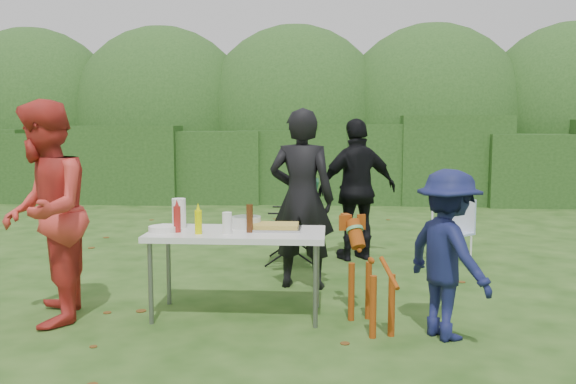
# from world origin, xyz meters

# --- Properties ---
(ground) EXTENTS (80.00, 80.00, 0.00)m
(ground) POSITION_xyz_m (0.00, 0.00, 0.00)
(ground) COLOR #1E4211
(hedge_row) EXTENTS (22.00, 1.40, 1.70)m
(hedge_row) POSITION_xyz_m (0.00, 8.00, 0.85)
(hedge_row) COLOR #23471C
(hedge_row) RESTS_ON ground
(shrub_backdrop) EXTENTS (20.00, 2.60, 3.20)m
(shrub_backdrop) POSITION_xyz_m (0.00, 9.60, 1.60)
(shrub_backdrop) COLOR #3D6628
(shrub_backdrop) RESTS_ON ground
(folding_table) EXTENTS (1.50, 0.70, 0.74)m
(folding_table) POSITION_xyz_m (0.07, 0.18, 0.69)
(folding_table) COLOR silver
(folding_table) RESTS_ON ground
(person_cook) EXTENTS (0.72, 0.53, 1.81)m
(person_cook) POSITION_xyz_m (0.57, 1.14, 0.90)
(person_cook) COLOR black
(person_cook) RESTS_ON ground
(person_red_jacket) EXTENTS (0.95, 1.07, 1.85)m
(person_red_jacket) POSITION_xyz_m (-1.48, -0.12, 0.93)
(person_red_jacket) COLOR red
(person_red_jacket) RESTS_ON ground
(person_black_puffy) EXTENTS (1.09, 0.77, 1.72)m
(person_black_puffy) POSITION_xyz_m (1.19, 2.47, 0.86)
(person_black_puffy) COLOR black
(person_black_puffy) RESTS_ON ground
(child) EXTENTS (0.85, 0.98, 1.31)m
(child) POSITION_xyz_m (1.76, -0.26, 0.65)
(child) COLOR #141945
(child) RESTS_ON ground
(dog) EXTENTS (0.64, 0.96, 0.85)m
(dog) POSITION_xyz_m (1.19, -0.08, 0.42)
(dog) COLOR #8D3A0D
(dog) RESTS_ON ground
(camping_chair) EXTENTS (0.65, 0.65, 1.01)m
(camping_chair) POSITION_xyz_m (0.41, 2.25, 0.51)
(camping_chair) COLOR #113822
(camping_chair) RESTS_ON ground
(lawn_chair) EXTENTS (0.64, 0.64, 0.77)m
(lawn_chair) POSITION_xyz_m (2.31, 2.40, 0.38)
(lawn_chair) COLOR #5989CE
(lawn_chair) RESTS_ON ground
(food_tray) EXTENTS (0.45, 0.30, 0.02)m
(food_tray) POSITION_xyz_m (0.38, 0.26, 0.75)
(food_tray) COLOR #B7B7BA
(food_tray) RESTS_ON folding_table
(focaccia_bread) EXTENTS (0.40, 0.26, 0.04)m
(focaccia_bread) POSITION_xyz_m (0.38, 0.26, 0.78)
(focaccia_bread) COLOR gold
(focaccia_bread) RESTS_ON food_tray
(mustard_bottle) EXTENTS (0.06, 0.06, 0.20)m
(mustard_bottle) POSITION_xyz_m (-0.23, 0.02, 0.84)
(mustard_bottle) COLOR #E0E700
(mustard_bottle) RESTS_ON folding_table
(ketchup_bottle) EXTENTS (0.06, 0.06, 0.22)m
(ketchup_bottle) POSITION_xyz_m (-0.43, 0.09, 0.85)
(ketchup_bottle) COLOR #A41E1B
(ketchup_bottle) RESTS_ON folding_table
(beer_bottle) EXTENTS (0.06, 0.06, 0.24)m
(beer_bottle) POSITION_xyz_m (0.18, 0.12, 0.86)
(beer_bottle) COLOR #47230F
(beer_bottle) RESTS_ON folding_table
(paper_towel_roll) EXTENTS (0.12, 0.12, 0.26)m
(paper_towel_roll) POSITION_xyz_m (-0.47, 0.31, 0.87)
(paper_towel_roll) COLOR white
(paper_towel_roll) RESTS_ON folding_table
(cup_stack) EXTENTS (0.08, 0.08, 0.18)m
(cup_stack) POSITION_xyz_m (0.00, 0.04, 0.83)
(cup_stack) COLOR white
(cup_stack) RESTS_ON folding_table
(pasta_bowl) EXTENTS (0.26, 0.26, 0.10)m
(pasta_bowl) POSITION_xyz_m (0.12, 0.35, 0.79)
(pasta_bowl) COLOR silver
(pasta_bowl) RESTS_ON folding_table
(plate_stack) EXTENTS (0.24, 0.24, 0.05)m
(plate_stack) POSITION_xyz_m (-0.56, 0.09, 0.77)
(plate_stack) COLOR white
(plate_stack) RESTS_ON folding_table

